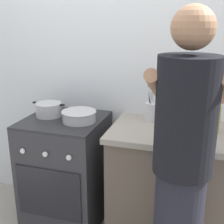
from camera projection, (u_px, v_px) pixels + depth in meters
The scene contains 9 objects.
back_wall at pixel (144, 70), 2.33m from camera, with size 3.20×0.10×2.50m.
countertop at pixel (178, 188), 2.15m from camera, with size 1.00×0.60×0.90m.
stove_range at pixel (66, 171), 2.40m from camera, with size 0.60×0.62×0.90m.
pot at pixel (49, 109), 2.32m from camera, with size 0.27×0.21×0.11m.
mixing_bowl at pixel (79, 116), 2.19m from camera, with size 0.26×0.26×0.08m.
utensil_crock at pixel (151, 109), 2.20m from camera, with size 0.10×0.10×0.31m.
spice_bottle at pixel (178, 124), 2.02m from camera, with size 0.04×0.04×0.09m.
oil_bottle at pixel (215, 118), 1.96m from camera, with size 0.06×0.06×0.24m.
person at pixel (181, 177), 1.51m from camera, with size 0.41×0.50×1.70m.
Camera 1 is at (0.64, -1.79, 1.63)m, focal length 47.03 mm.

